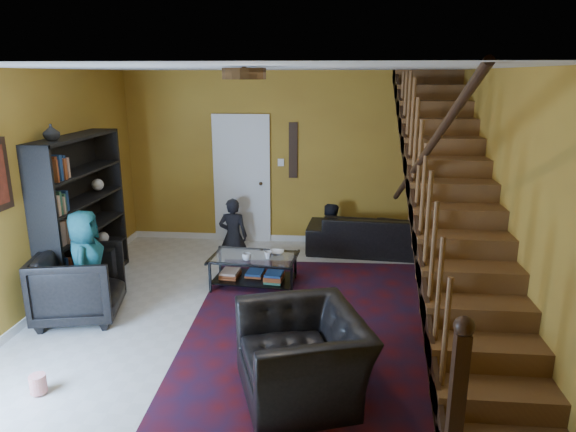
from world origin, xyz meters
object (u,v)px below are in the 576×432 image
Objects in this scene: armchair_right at (302,356)px; coffee_table at (254,269)px; sofa at (376,234)px; bookshelf at (83,216)px; armchair_left at (79,285)px.

armchair_right is 2.47m from coffee_table.
sofa is 2.28m from coffee_table.
bookshelf is 2.22× the size of armchair_left.
bookshelf is 1.74× the size of armchair_right.
coffee_table is (-1.70, -1.52, -0.07)m from sofa.
bookshelf is at bearing -175.31° from coffee_table.
armchair_right reaches higher than coffee_table.
coffee_table is at bearing 179.87° from armchair_right.
armchair_right is at bearing -127.23° from armchair_left.
coffee_table is (2.20, 0.18, -0.72)m from bookshelf.
bookshelf is 0.94× the size of sofa.
bookshelf is at bearing -144.65° from armchair_right.
sofa is 1.82× the size of coffee_table.
armchair_left reaches higher than sofa.
coffee_table is (1.85, 1.10, -0.17)m from armchair_left.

